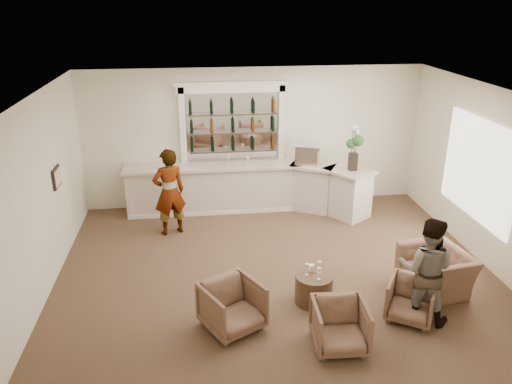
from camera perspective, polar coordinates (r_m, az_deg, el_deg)
ground at (r=9.36m, az=2.33°, el=-9.33°), size 8.00×8.00×0.00m
room_shell at (r=9.10m, az=2.84°, el=5.83°), size 8.04×7.02×3.32m
bar_counter at (r=11.76m, az=-0.77°, el=0.50°), size 5.72×1.80×1.14m
back_bar_alcove at (r=11.69m, az=-2.69°, el=7.84°), size 2.64×0.25×3.00m
cocktail_table at (r=8.52m, az=6.61°, el=-10.89°), size 0.63×0.63×0.50m
sommelier at (r=10.64m, az=-9.89°, el=-0.02°), size 0.80×0.66×1.89m
guest at (r=8.19m, az=18.87°, el=-8.44°), size 1.06×0.99×1.74m
armchair_left at (r=7.81m, az=-2.74°, el=-12.93°), size 1.12×1.13×0.77m
armchair_center at (r=7.55m, az=9.56°, el=-14.87°), size 0.80×0.82×0.71m
armchair_right at (r=8.41m, az=17.33°, el=-11.70°), size 0.99×1.00×0.66m
armchair_far at (r=9.28m, az=19.85°, el=-8.46°), size 1.15×1.26×0.73m
espresso_machine at (r=11.64m, az=5.89°, el=4.29°), size 0.64×0.59×0.46m
flower_vase at (r=11.27m, az=11.13°, el=5.29°), size 0.27×0.27×1.03m
wine_glass_bar_left at (r=11.47m, az=-0.96°, el=3.49°), size 0.07×0.07×0.21m
wine_glass_bar_right at (r=11.58m, az=-3.17°, el=3.65°), size 0.07×0.07×0.21m
wine_glass_tbl_a at (r=8.34m, az=5.85°, el=-8.80°), size 0.07×0.07×0.21m
wine_glass_tbl_b at (r=8.43m, az=7.25°, el=-8.51°), size 0.07×0.07×0.21m
wine_glass_tbl_c at (r=8.24m, az=7.20°, el=-9.27°), size 0.07×0.07×0.21m
napkin_holder at (r=8.48m, az=6.35°, el=-8.64°), size 0.08×0.08×0.12m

